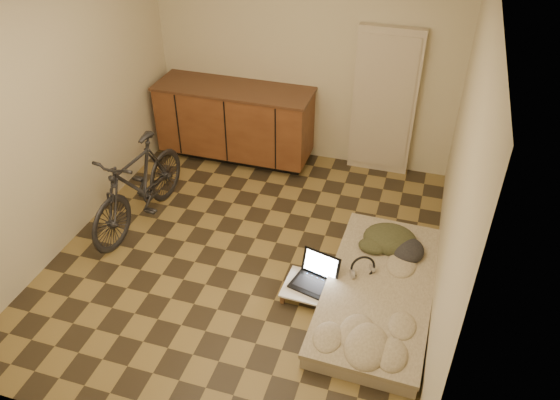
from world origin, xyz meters
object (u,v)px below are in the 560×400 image
(lap_desk, at_px, (319,289))
(laptop, at_px, (315,278))
(bicycle, at_px, (138,181))
(futon, at_px, (379,291))

(lap_desk, height_order, laptop, laptop)
(bicycle, xyz_separation_m, lap_desk, (2.00, -0.52, -0.41))
(lap_desk, relative_size, laptop, 1.50)
(bicycle, height_order, futon, bicycle)
(bicycle, bearing_deg, lap_desk, -8.87)
(futon, distance_m, lap_desk, 0.52)
(bicycle, bearing_deg, futon, -2.96)
(futon, height_order, lap_desk, futon)
(lap_desk, distance_m, laptop, 0.11)
(futon, height_order, laptop, laptop)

